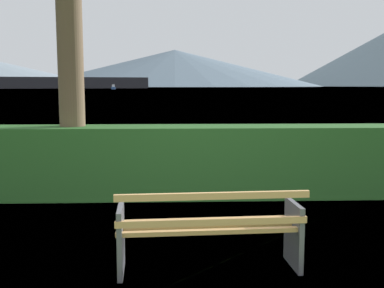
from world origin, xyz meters
The scene contains 7 objects.
ground_plane centered at (0.00, 0.00, 0.00)m, with size 1400.00×1400.00×0.00m, color #567A38.
water_surface centered at (0.00, 309.46, 0.00)m, with size 620.00×620.00×0.00m, color slate.
park_bench centered at (0.00, -0.06, 0.43)m, with size 1.87×0.68×0.87m.
hedge_row centered at (0.00, 3.14, 0.59)m, with size 12.19×0.85×1.18m, color #285B23.
cargo_ship_large centered at (-79.21, 241.42, 5.10)m, with size 112.23×48.96×18.24m.
fishing_boat_near centered at (-25.82, 190.16, 0.73)m, with size 1.93×4.26×2.08m.
distant_hills centered at (17.63, 573.70, 28.10)m, with size 888.20×372.52×79.21m.
Camera 1 is at (-0.34, -4.53, 1.87)m, focal length 43.33 mm.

